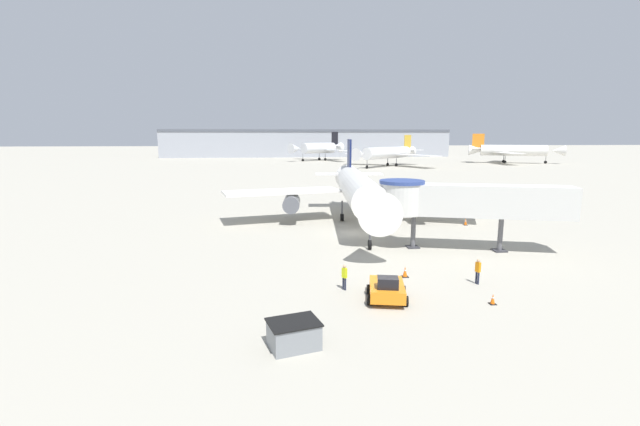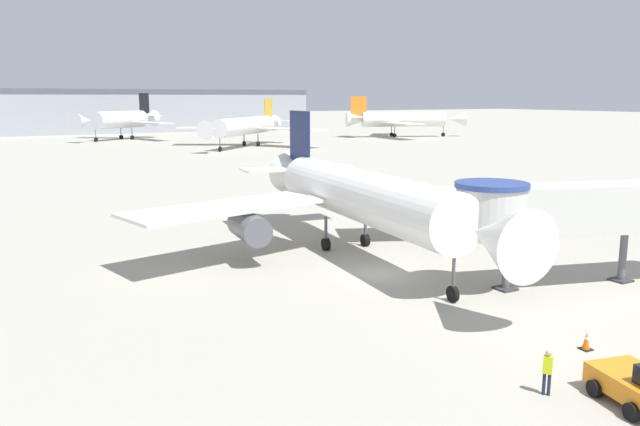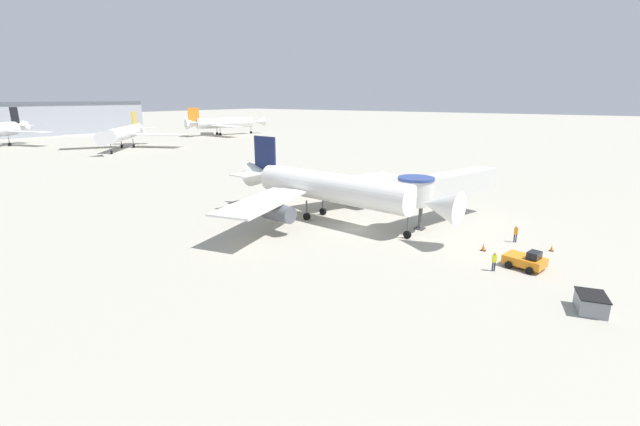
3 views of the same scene
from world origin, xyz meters
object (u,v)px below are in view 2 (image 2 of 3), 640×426
object	(u,v)px
main_airplane	(358,196)
jet_bridge	(571,209)
ground_crew_marshaller	(548,369)
background_jet_orange_tail	(401,119)
traffic_cone_near_nose	(586,341)
background_jet_gold_tail	(246,126)
traffic_cone_starboard_wing	(508,236)
background_jet_black_tail	(121,120)

from	to	relation	value
main_airplane	jet_bridge	bearing A→B (deg)	-55.28
ground_crew_marshaller	background_jet_orange_tail	world-z (taller)	background_jet_orange_tail
traffic_cone_near_nose	background_jet_gold_tail	size ratio (longest dim) A/B	0.03
main_airplane	background_jet_orange_tail	xyz separation A→B (m)	(79.61, 105.41, 0.69)
traffic_cone_starboard_wing	background_jet_orange_tail	world-z (taller)	background_jet_orange_tail
background_jet_orange_tail	background_jet_gold_tail	xyz separation A→B (m)	(-50.72, -12.56, -0.21)
background_jet_gold_tail	traffic_cone_starboard_wing	bearing A→B (deg)	-52.97
jet_bridge	traffic_cone_starboard_wing	distance (m)	12.41
main_airplane	background_jet_orange_tail	world-z (taller)	background_jet_orange_tail
background_jet_orange_tail	background_jet_gold_tail	size ratio (longest dim) A/B	1.11
ground_crew_marshaller	background_jet_black_tail	size ratio (longest dim) A/B	0.06
main_airplane	background_jet_gold_tail	bearing A→B (deg)	77.72
background_jet_gold_tail	background_jet_black_tail	bearing A→B (deg)	164.43
traffic_cone_near_nose	background_jet_orange_tail	distance (m)	147.97
ground_crew_marshaller	main_airplane	bearing A→B (deg)	-52.02
main_airplane	background_jet_gold_tail	world-z (taller)	background_jet_gold_tail
background_jet_orange_tail	background_jet_gold_tail	world-z (taller)	background_jet_orange_tail
jet_bridge	ground_crew_marshaller	bearing A→B (deg)	-126.51
background_jet_orange_tail	traffic_cone_near_nose	bearing A→B (deg)	168.89
traffic_cone_near_nose	background_jet_black_tail	distance (m)	149.67
jet_bridge	background_jet_black_tail	xyz separation A→B (m)	(2.49, 142.24, 0.59)
background_jet_gold_tail	background_jet_black_tail	distance (m)	42.05
traffic_cone_near_nose	background_jet_black_tail	bearing A→B (deg)	86.35
background_jet_black_tail	ground_crew_marshaller	bearing A→B (deg)	-39.41
traffic_cone_near_nose	traffic_cone_starboard_wing	world-z (taller)	traffic_cone_near_nose
traffic_cone_starboard_wing	background_jet_gold_tail	world-z (taller)	background_jet_gold_tail
traffic_cone_starboard_wing	background_jet_gold_tail	bearing A→B (deg)	80.19
background_jet_gold_tail	background_jet_black_tail	size ratio (longest dim) A/B	1.07
traffic_cone_near_nose	background_jet_gold_tail	xyz separation A→B (m)	(28.99, 112.02, 4.24)
jet_bridge	background_jet_gold_tail	size ratio (longest dim) A/B	0.57
main_airplane	background_jet_orange_tail	distance (m)	132.10
background_jet_gold_tail	traffic_cone_near_nose	bearing A→B (deg)	-57.67
traffic_cone_near_nose	ground_crew_marshaller	size ratio (longest dim) A/B	0.46
ground_crew_marshaller	background_jet_black_tail	world-z (taller)	background_jet_black_tail
main_airplane	traffic_cone_starboard_wing	xyz separation A→B (m)	(12.51, -1.88, -3.76)
traffic_cone_near_nose	traffic_cone_starboard_wing	distance (m)	21.41
jet_bridge	traffic_cone_near_nose	bearing A→B (deg)	-119.12
main_airplane	background_jet_black_tail	world-z (taller)	background_jet_black_tail
ground_crew_marshaller	traffic_cone_starboard_wing	bearing A→B (deg)	-80.82
ground_crew_marshaller	background_jet_gold_tail	distance (m)	119.17
jet_bridge	traffic_cone_starboard_wing	world-z (taller)	jet_bridge
ground_crew_marshaller	background_jet_black_tail	xyz separation A→B (m)	(14.41, 151.46, 4.16)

